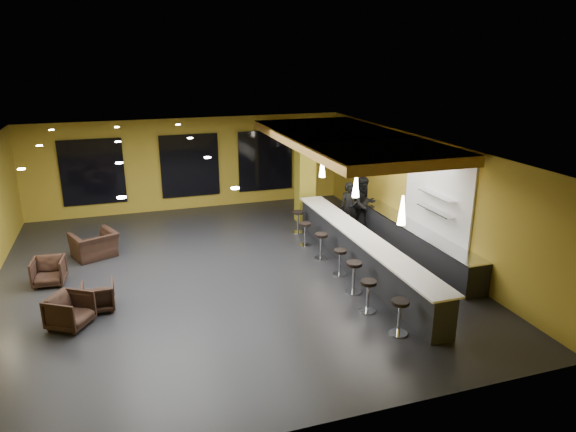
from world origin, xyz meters
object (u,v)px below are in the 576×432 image
object	(u,v)px
armchair_a	(70,311)
prep_counter	(414,242)
staff_a	(349,208)
bar_stool_1	(368,292)
bar_stool_5	(305,231)
column	(305,174)
pendant_1	(356,185)
bar_stool_4	(321,243)
bar_stool_0	(400,313)
armchair_c	(49,271)
bar_counter	(361,253)
pendant_0	(402,210)
armchair_b	(98,296)
staff_b	(364,204)
bar_stool_3	(340,259)
staff_c	(361,207)
bar_stool_2	(354,273)
armchair_d	(94,245)
pendant_2	(322,166)
bar_stool_6	(298,219)

from	to	relation	value
armchair_a	prep_counter	bearing A→B (deg)	-50.13
staff_a	bar_stool_1	bearing A→B (deg)	-90.77
bar_stool_5	column	bearing A→B (deg)	70.35
pendant_1	bar_stool_4	bearing A→B (deg)	141.04
staff_a	prep_counter	bearing A→B (deg)	-48.87
column	armchair_a	xyz separation A→B (m)	(-7.51, -5.42, -1.37)
bar_stool_0	bar_stool_4	bearing A→B (deg)	90.51
staff_a	armchair_c	world-z (taller)	staff_a
bar_counter	pendant_0	xyz separation A→B (m)	(0.00, -2.00, 1.85)
column	pendant_0	distance (m)	6.63
armchair_a	armchair_b	size ratio (longest dim) A/B	1.12
staff_b	bar_stool_5	size ratio (longest dim) A/B	2.50
staff_a	armchair_a	bearing A→B (deg)	-136.71
bar_stool_0	bar_stool_3	distance (m)	3.25
pendant_0	staff_c	world-z (taller)	pendant_0
staff_a	bar_stool_2	xyz separation A→B (m)	(-1.79, -4.22, -0.33)
staff_b	armchair_d	world-z (taller)	staff_b
bar_stool_1	pendant_1	bearing A→B (deg)	71.79
pendant_0	staff_b	xyz separation A→B (m)	(1.52, 4.98, -1.41)
staff_b	armchair_b	distance (m)	9.04
armchair_b	bar_stool_3	xyz separation A→B (m)	(6.24, 0.04, 0.13)
pendant_2	bar_stool_3	world-z (taller)	pendant_2
prep_counter	pendant_0	world-z (taller)	pendant_0
armchair_d	bar_stool_4	bearing A→B (deg)	138.05
staff_a	bar_stool_1	distance (m)	5.58
armchair_b	bar_stool_2	world-z (taller)	bar_stool_2
pendant_2	bar_stool_6	size ratio (longest dim) A/B	0.92
armchair_b	bar_stool_5	distance (m)	6.56
armchair_a	staff_b	bearing A→B (deg)	-35.22
bar_stool_3	staff_c	bearing A→B (deg)	56.29
staff_a	bar_stool_2	bearing A→B (deg)	-93.80
staff_a	pendant_2	bearing A→B (deg)	-161.56
pendant_1	armchair_c	world-z (taller)	pendant_1
staff_c	armchair_a	distance (m)	9.85
staff_b	armchair_a	world-z (taller)	staff_b
bar_stool_1	staff_a	bearing A→B (deg)	70.03
pendant_0	armchair_b	xyz separation A→B (m)	(-6.93, 1.84, -2.01)
staff_b	bar_stool_0	bearing A→B (deg)	-120.05
prep_counter	bar_stool_2	distance (m)	3.29
pendant_1	staff_c	size ratio (longest dim) A/B	0.44
pendant_0	armchair_c	size ratio (longest dim) A/B	0.87
bar_counter	bar_stool_1	distance (m)	2.42
armchair_a	armchair_c	distance (m)	2.61
prep_counter	bar_stool_0	bearing A→B (deg)	-125.02
staff_c	bar_stool_3	bearing A→B (deg)	-141.91
column	staff_a	bearing A→B (deg)	-58.24
pendant_2	bar_stool_1	distance (m)	5.64
bar_stool_0	staff_b	bearing A→B (deg)	70.60
prep_counter	bar_stool_6	size ratio (longest dim) A/B	7.90
staff_c	armchair_b	distance (m)	9.07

